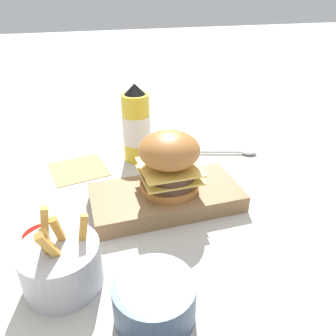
{
  "coord_description": "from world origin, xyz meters",
  "views": [
    {
      "loc": [
        -0.16,
        -0.5,
        0.39
      ],
      "look_at": [
        0.0,
        0.02,
        0.08
      ],
      "focal_mm": 35.0,
      "sensor_mm": 36.0,
      "label": 1
    }
  ],
  "objects": [
    {
      "name": "burger",
      "position": [
        0.01,
        0.03,
        0.1
      ],
      "size": [
        0.12,
        0.12,
        0.12
      ],
      "color": "#AD6B33",
      "rests_on": "serving_board"
    },
    {
      "name": "parchment_square",
      "position": [
        -0.16,
        0.23,
        0.0
      ],
      "size": [
        0.15,
        0.15,
        0.0
      ],
      "color": "tan",
      "rests_on": "ground_plane"
    },
    {
      "name": "spoon",
      "position": [
        0.25,
        0.19,
        0.01
      ],
      "size": [
        0.18,
        0.07,
        0.01
      ],
      "rotation": [
        0.0,
        0.0,
        5.97
      ],
      "color": "silver",
      "rests_on": "ground_plane"
    },
    {
      "name": "ground_plane",
      "position": [
        0.0,
        0.0,
        0.0
      ],
      "size": [
        6.0,
        6.0,
        0.0
      ],
      "primitive_type": "plane",
      "color": "#B7B2A8"
    },
    {
      "name": "fries_basket",
      "position": [
        -0.2,
        -0.12,
        0.04
      ],
      "size": [
        0.12,
        0.12,
        0.14
      ],
      "color": "#B7B7BC",
      "rests_on": "ground_plane"
    },
    {
      "name": "ketchup_bottle",
      "position": [
        -0.01,
        0.24,
        0.09
      ],
      "size": [
        0.07,
        0.07,
        0.2
      ],
      "color": "yellow",
      "rests_on": "ground_plane"
    },
    {
      "name": "serving_board",
      "position": [
        0.0,
        0.02,
        0.02
      ],
      "size": [
        0.3,
        0.15,
        0.03
      ],
      "color": "olive",
      "rests_on": "ground_plane"
    },
    {
      "name": "ketchup_puddle",
      "position": [
        -0.24,
        0.0,
        0.0
      ],
      "size": [
        0.06,
        0.06,
        0.0
      ],
      "color": "#9E140F",
      "rests_on": "ground_plane"
    },
    {
      "name": "side_bowl",
      "position": [
        -0.09,
        -0.22,
        0.03
      ],
      "size": [
        0.11,
        0.11,
        0.06
      ],
      "color": "#384C66",
      "rests_on": "ground_plane"
    }
  ]
}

